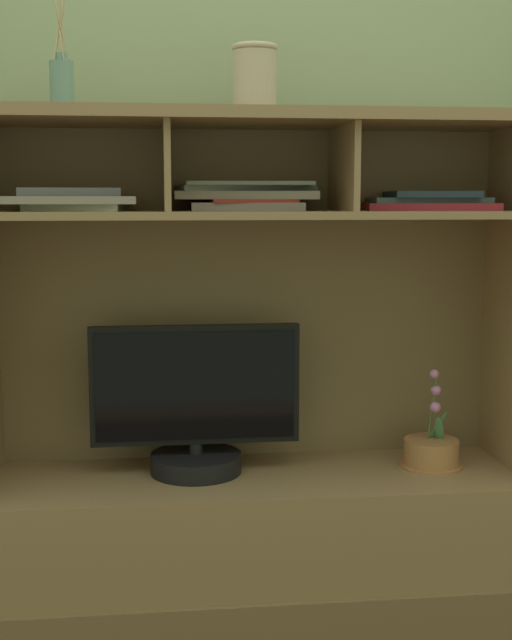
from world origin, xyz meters
TOP-DOWN VIEW (x-y plane):
  - back_wall at (0.00, 0.26)m, footprint 6.00×0.02m
  - media_console at (0.00, 0.01)m, footprint 1.49×0.49m
  - tv_monitor at (-0.16, 0.02)m, footprint 0.55×0.24m
  - potted_orchid at (0.48, -0.01)m, footprint 0.17×0.17m
  - magazine_stack_left at (-0.46, -0.01)m, footprint 0.33×0.26m
  - magazine_stack_centre at (0.48, 0.04)m, footprint 0.37×0.26m
  - magazine_stack_right at (-0.02, 0.06)m, footprint 0.38×0.25m
  - diffuser_bottle at (-0.48, 0.02)m, footprint 0.06×0.06m
  - ceramic_vase at (0.00, 0.03)m, footprint 0.12×0.12m

SIDE VIEW (x-z plane):
  - media_console at x=0.00m, z-range -0.30..1.17m
  - potted_orchid at x=0.48m, z-range 0.43..0.70m
  - tv_monitor at x=-0.16m, z-range 0.49..0.89m
  - magazine_stack_centre at x=0.48m, z-range 1.22..1.27m
  - magazine_stack_left at x=-0.46m, z-range 1.22..1.28m
  - magazine_stack_right at x=-0.02m, z-range 1.22..1.30m
  - back_wall at x=0.00m, z-range 0.00..2.80m
  - diffuser_bottle at x=-0.48m, z-range 1.39..1.68m
  - ceramic_vase at x=0.00m, z-range 1.47..1.65m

